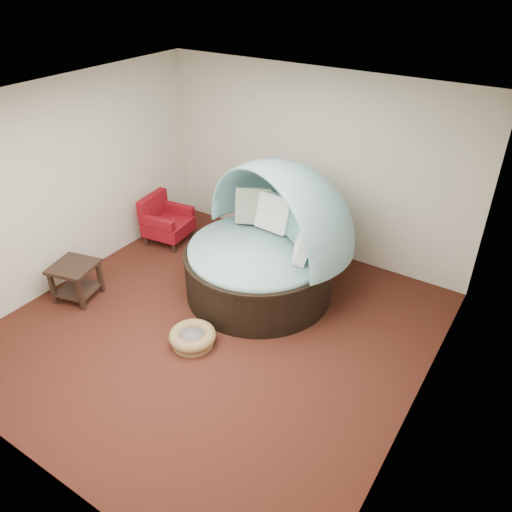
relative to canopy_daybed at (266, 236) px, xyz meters
The scene contains 10 objects.
floor 1.38m from the canopy_daybed, 93.44° to the right, with size 5.00×5.00×0.00m, color #401C12.
wall_back 1.52m from the canopy_daybed, 92.60° to the left, with size 5.00×5.00×0.00m, color beige.
wall_front 3.62m from the canopy_daybed, 91.04° to the right, with size 5.00×5.00×0.00m, color beige.
wall_left 2.83m from the canopy_daybed, 157.22° to the right, with size 5.00×5.00×0.00m, color beige.
wall_right 2.72m from the canopy_daybed, 23.86° to the right, with size 5.00×5.00×0.00m, color beige.
ceiling 2.22m from the canopy_daybed, 93.44° to the right, with size 5.00×5.00×0.00m, color white.
canopy_daybed is the anchor object (origin of this frame).
pet_basket 1.65m from the canopy_daybed, 95.17° to the right, with size 0.66×0.66×0.20m.
red_armchair 2.19m from the canopy_daybed, behind, with size 0.75×0.75×0.79m.
side_table 2.65m from the canopy_daybed, 142.65° to the right, with size 0.67×0.67×0.53m.
Camera 1 is at (3.12, -3.86, 4.15)m, focal length 35.00 mm.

